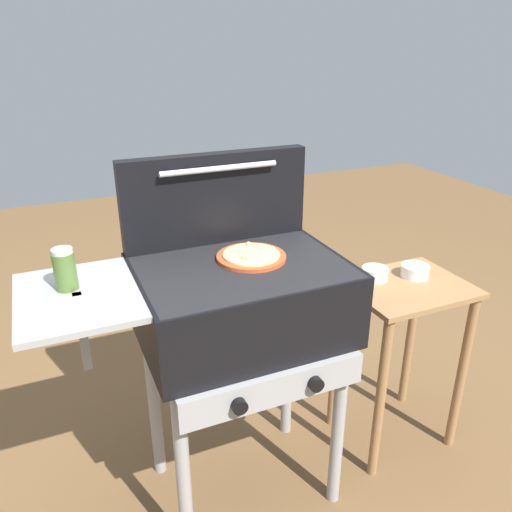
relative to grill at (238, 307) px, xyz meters
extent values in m
plane|color=brown|center=(0.01, 0.00, -0.76)|extent=(8.00, 8.00, 0.00)
cube|color=black|center=(0.01, 0.00, 0.02)|extent=(0.64, 0.48, 0.24)
cube|color=black|center=(0.01, 0.00, 0.14)|extent=(0.61, 0.46, 0.01)
cube|color=#969696|center=(-0.47, 0.00, 0.13)|extent=(0.32, 0.41, 0.02)
cube|color=#969696|center=(-0.47, 0.00, 0.02)|extent=(0.02, 0.02, 0.24)
cube|color=#969696|center=(0.01, -0.25, -0.15)|extent=(0.58, 0.02, 0.10)
cylinder|color=black|center=(-0.11, -0.27, -0.15)|extent=(0.04, 0.02, 0.04)
cylinder|color=black|center=(0.13, -0.27, -0.15)|extent=(0.04, 0.02, 0.04)
cylinder|color=#969696|center=(-0.26, -0.19, -0.43)|extent=(0.04, 0.04, 0.66)
cylinder|color=#969696|center=(0.28, -0.19, -0.43)|extent=(0.04, 0.04, 0.66)
cylinder|color=#969696|center=(-0.26, 0.19, -0.43)|extent=(0.04, 0.04, 0.66)
cylinder|color=#969696|center=(0.28, 0.19, -0.43)|extent=(0.04, 0.04, 0.66)
cube|color=black|center=(0.01, 0.22, 0.29)|extent=(0.63, 0.05, 0.30)
cylinder|color=#B7B7BC|center=(0.01, 0.17, 0.40)|extent=(0.38, 0.02, 0.02)
cylinder|color=#C64723|center=(0.06, 0.03, 0.15)|extent=(0.22, 0.22, 0.01)
cylinder|color=#EDD17A|center=(0.06, 0.03, 0.16)|extent=(0.18, 0.18, 0.01)
sphere|color=#F2CC79|center=(0.03, 0.01, 0.17)|extent=(0.02, 0.02, 0.02)
sphere|color=#F2C86E|center=(0.03, 0.00, 0.17)|extent=(0.03, 0.03, 0.03)
sphere|color=#F2B58A|center=(0.08, 0.10, 0.17)|extent=(0.02, 0.02, 0.02)
cylinder|color=#4C6B2D|center=(-0.48, 0.05, 0.20)|extent=(0.06, 0.06, 0.11)
cylinder|color=silver|center=(-0.48, 0.05, 0.26)|extent=(0.06, 0.06, 0.01)
cube|color=olive|center=(0.67, 0.00, -0.07)|extent=(0.44, 0.36, 0.02)
cylinder|color=olive|center=(0.48, -0.15, -0.42)|extent=(0.04, 0.04, 0.68)
cylinder|color=olive|center=(0.86, -0.15, -0.42)|extent=(0.04, 0.04, 0.68)
cylinder|color=olive|center=(0.48, 0.15, -0.42)|extent=(0.04, 0.04, 0.68)
cylinder|color=olive|center=(0.86, 0.15, -0.42)|extent=(0.04, 0.04, 0.68)
cylinder|color=silver|center=(0.59, 0.09, -0.03)|extent=(0.10, 0.10, 0.04)
cylinder|color=#4C7533|center=(0.59, 0.09, -0.04)|extent=(0.08, 0.08, 0.02)
cylinder|color=silver|center=(0.74, 0.05, -0.03)|extent=(0.11, 0.11, 0.04)
cylinder|color=maroon|center=(0.74, 0.05, -0.04)|extent=(0.09, 0.09, 0.02)
camera|label=1|loc=(-0.51, -1.31, 0.78)|focal=35.65mm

